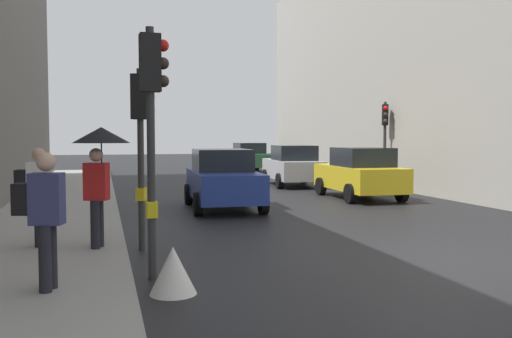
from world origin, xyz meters
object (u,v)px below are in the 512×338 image
(traffic_light_mid_street, at_px, (385,129))
(car_yellow_taxi, at_px, (360,173))
(car_blue_van, at_px, (223,179))
(pedestrian_with_grey_backpack, at_px, (43,213))
(pedestrian_with_black_backpack, at_px, (37,191))
(car_silver_hatchback, at_px, (293,166))
(traffic_light_near_right, at_px, (142,125))
(car_green_estate, at_px, (249,157))
(pedestrian_with_umbrella, at_px, (100,153))
(traffic_light_near_left, at_px, (152,107))
(warning_sign_triangle, at_px, (173,270))

(traffic_light_mid_street, xyz_separation_m, car_yellow_taxi, (-2.39, -2.65, -1.56))
(car_blue_van, relative_size, car_yellow_taxi, 1.01)
(pedestrian_with_grey_backpack, distance_m, pedestrian_with_black_backpack, 3.13)
(traffic_light_mid_street, bearing_deg, car_yellow_taxi, -132.09)
(car_silver_hatchback, bearing_deg, pedestrian_with_grey_backpack, -119.79)
(car_silver_hatchback, height_order, pedestrian_with_black_backpack, pedestrian_with_black_backpack)
(traffic_light_near_right, distance_m, car_green_estate, 23.65)
(car_blue_van, bearing_deg, pedestrian_with_grey_backpack, -116.10)
(car_blue_van, relative_size, pedestrian_with_grey_backpack, 2.43)
(car_blue_van, xyz_separation_m, pedestrian_with_umbrella, (-3.47, -5.86, 0.96))
(car_blue_van, bearing_deg, traffic_light_near_left, -109.40)
(car_silver_hatchback, xyz_separation_m, pedestrian_with_umbrella, (-8.01, -12.57, 0.96))
(car_blue_van, height_order, pedestrian_with_umbrella, pedestrian_with_umbrella)
(traffic_light_mid_street, distance_m, pedestrian_with_black_backpack, 15.37)
(pedestrian_with_umbrella, relative_size, pedestrian_with_grey_backpack, 1.21)
(pedestrian_with_black_backpack, bearing_deg, traffic_light_near_left, -51.07)
(car_yellow_taxi, bearing_deg, pedestrian_with_black_backpack, -145.05)
(car_silver_hatchback, bearing_deg, car_yellow_taxi, -83.82)
(traffic_light_near_left, xyz_separation_m, traffic_light_mid_street, (10.22, 11.72, -0.14))
(car_yellow_taxi, bearing_deg, pedestrian_with_umbrella, -139.88)
(car_yellow_taxi, bearing_deg, traffic_light_near_right, -139.01)
(traffic_light_mid_street, distance_m, pedestrian_with_umbrella, 14.79)
(traffic_light_near_right, distance_m, car_blue_van, 6.25)
(traffic_light_near_right, relative_size, car_yellow_taxi, 0.80)
(car_silver_hatchback, distance_m, car_yellow_taxi, 5.36)
(traffic_light_mid_street, xyz_separation_m, pedestrian_with_grey_backpack, (-11.67, -12.52, -1.27))
(car_silver_hatchback, distance_m, car_green_estate, 10.12)
(car_silver_hatchback, bearing_deg, traffic_light_mid_street, -42.09)
(traffic_light_near_right, distance_m, car_yellow_taxi, 10.48)
(car_yellow_taxi, bearing_deg, car_blue_van, -164.96)
(pedestrian_with_black_backpack, relative_size, warning_sign_triangle, 2.72)
(traffic_light_near_right, bearing_deg, traffic_light_near_left, -89.98)
(traffic_light_near_right, distance_m, pedestrian_with_black_backpack, 2.20)
(traffic_light_near_right, bearing_deg, car_silver_hatchback, 59.13)
(pedestrian_with_black_backpack, bearing_deg, car_blue_van, 49.72)
(car_silver_hatchback, xyz_separation_m, pedestrian_with_grey_backpack, (-8.71, -15.20, 0.29))
(car_blue_van, xyz_separation_m, car_yellow_taxi, (5.12, 1.38, 0.00))
(traffic_light_near_right, bearing_deg, pedestrian_with_grey_backpack, -115.29)
(car_yellow_taxi, distance_m, warning_sign_triangle, 12.55)
(traffic_light_mid_street, distance_m, car_yellow_taxi, 3.89)
(traffic_light_mid_street, bearing_deg, car_blue_van, -151.82)
(traffic_light_near_right, height_order, pedestrian_with_umbrella, traffic_light_near_right)
(traffic_light_mid_street, xyz_separation_m, pedestrian_with_umbrella, (-10.98, -9.89, -0.60))
(car_silver_hatchback, relative_size, warning_sign_triangle, 6.66)
(car_green_estate, relative_size, pedestrian_with_grey_backpack, 2.38)
(traffic_light_near_left, bearing_deg, car_green_estate, 72.06)
(pedestrian_with_grey_backpack, xyz_separation_m, pedestrian_with_black_backpack, (-0.41, 3.10, 0.00))
(car_green_estate, bearing_deg, car_yellow_taxi, -90.38)
(car_green_estate, bearing_deg, warning_sign_triangle, -106.99)
(traffic_light_near_left, xyz_separation_m, car_silver_hatchback, (7.25, 14.40, -1.69))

